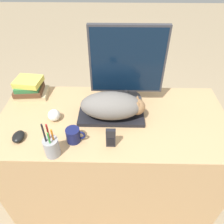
{
  "coord_description": "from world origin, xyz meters",
  "views": [
    {
      "loc": [
        0.01,
        -0.66,
        1.67
      ],
      "look_at": [
        -0.01,
        0.32,
        0.82
      ],
      "focal_mm": 35.0,
      "sensor_mm": 36.0,
      "label": 1
    }
  ],
  "objects_px": {
    "coffee_mug": "(74,135)",
    "pen_cup": "(52,147)",
    "cat": "(113,106)",
    "keyboard": "(111,117)",
    "phone": "(111,138)",
    "computer_mouse": "(18,137)",
    "baseball": "(54,115)",
    "book_stack": "(30,88)",
    "monitor": "(127,65)"
  },
  "relations": [
    {
      "from": "pen_cup",
      "to": "book_stack",
      "type": "xyz_separation_m",
      "value": [
        -0.27,
        0.51,
        0.01
      ]
    },
    {
      "from": "keyboard",
      "to": "pen_cup",
      "type": "height_order",
      "value": "pen_cup"
    },
    {
      "from": "computer_mouse",
      "to": "coffee_mug",
      "type": "distance_m",
      "value": 0.31
    },
    {
      "from": "coffee_mug",
      "to": "book_stack",
      "type": "bearing_deg",
      "value": 131.35
    },
    {
      "from": "keyboard",
      "to": "cat",
      "type": "xyz_separation_m",
      "value": [
        0.01,
        0.0,
        0.09
      ]
    },
    {
      "from": "baseball",
      "to": "book_stack",
      "type": "distance_m",
      "value": 0.33
    },
    {
      "from": "cat",
      "to": "baseball",
      "type": "bearing_deg",
      "value": -176.86
    },
    {
      "from": "monitor",
      "to": "book_stack",
      "type": "distance_m",
      "value": 0.69
    },
    {
      "from": "baseball",
      "to": "phone",
      "type": "relative_size",
      "value": 0.61
    },
    {
      "from": "cat",
      "to": "computer_mouse",
      "type": "distance_m",
      "value": 0.56
    },
    {
      "from": "monitor",
      "to": "coffee_mug",
      "type": "distance_m",
      "value": 0.53
    },
    {
      "from": "pen_cup",
      "to": "keyboard",
      "type": "bearing_deg",
      "value": 43.82
    },
    {
      "from": "keyboard",
      "to": "phone",
      "type": "height_order",
      "value": "phone"
    },
    {
      "from": "monitor",
      "to": "computer_mouse",
      "type": "height_order",
      "value": "monitor"
    },
    {
      "from": "monitor",
      "to": "baseball",
      "type": "xyz_separation_m",
      "value": [
        -0.44,
        -0.21,
        -0.23
      ]
    },
    {
      "from": "keyboard",
      "to": "pen_cup",
      "type": "distance_m",
      "value": 0.41
    },
    {
      "from": "keyboard",
      "to": "phone",
      "type": "relative_size",
      "value": 3.35
    },
    {
      "from": "computer_mouse",
      "to": "baseball",
      "type": "bearing_deg",
      "value": 44.19
    },
    {
      "from": "phone",
      "to": "book_stack",
      "type": "height_order",
      "value": "book_stack"
    },
    {
      "from": "coffee_mug",
      "to": "book_stack",
      "type": "relative_size",
      "value": 0.47
    },
    {
      "from": "computer_mouse",
      "to": "coffee_mug",
      "type": "xyz_separation_m",
      "value": [
        0.31,
        -0.01,
        0.02
      ]
    },
    {
      "from": "coffee_mug",
      "to": "phone",
      "type": "bearing_deg",
      "value": -9.16
    },
    {
      "from": "keyboard",
      "to": "phone",
      "type": "bearing_deg",
      "value": -89.14
    },
    {
      "from": "phone",
      "to": "computer_mouse",
      "type": "bearing_deg",
      "value": 175.7
    },
    {
      "from": "pen_cup",
      "to": "baseball",
      "type": "distance_m",
      "value": 0.27
    },
    {
      "from": "keyboard",
      "to": "cat",
      "type": "relative_size",
      "value": 1.05
    },
    {
      "from": "keyboard",
      "to": "coffee_mug",
      "type": "xyz_separation_m",
      "value": [
        -0.2,
        -0.19,
        0.03
      ]
    },
    {
      "from": "cat",
      "to": "pen_cup",
      "type": "relative_size",
      "value": 1.74
    },
    {
      "from": "coffee_mug",
      "to": "pen_cup",
      "type": "bearing_deg",
      "value": -135.06
    },
    {
      "from": "coffee_mug",
      "to": "phone",
      "type": "relative_size",
      "value": 0.89
    },
    {
      "from": "computer_mouse",
      "to": "book_stack",
      "type": "height_order",
      "value": "book_stack"
    },
    {
      "from": "pen_cup",
      "to": "book_stack",
      "type": "distance_m",
      "value": 0.57
    },
    {
      "from": "keyboard",
      "to": "computer_mouse",
      "type": "height_order",
      "value": "computer_mouse"
    },
    {
      "from": "pen_cup",
      "to": "coffee_mug",
      "type": "bearing_deg",
      "value": 44.94
    },
    {
      "from": "keyboard",
      "to": "monitor",
      "type": "xyz_separation_m",
      "value": [
        0.09,
        0.19,
        0.26
      ]
    },
    {
      "from": "computer_mouse",
      "to": "pen_cup",
      "type": "xyz_separation_m",
      "value": [
        0.21,
        -0.1,
        0.04
      ]
    },
    {
      "from": "monitor",
      "to": "phone",
      "type": "relative_size",
      "value": 4.23
    },
    {
      "from": "coffee_mug",
      "to": "phone",
      "type": "distance_m",
      "value": 0.2
    },
    {
      "from": "pen_cup",
      "to": "book_stack",
      "type": "height_order",
      "value": "pen_cup"
    },
    {
      "from": "computer_mouse",
      "to": "phone",
      "type": "bearing_deg",
      "value": -4.3
    },
    {
      "from": "keyboard",
      "to": "baseball",
      "type": "relative_size",
      "value": 5.48
    },
    {
      "from": "phone",
      "to": "keyboard",
      "type": "bearing_deg",
      "value": 90.86
    },
    {
      "from": "baseball",
      "to": "book_stack",
      "type": "xyz_separation_m",
      "value": [
        -0.22,
        0.25,
        0.03
      ]
    },
    {
      "from": "baseball",
      "to": "coffee_mug",
      "type": "bearing_deg",
      "value": -49.03
    },
    {
      "from": "coffee_mug",
      "to": "pen_cup",
      "type": "xyz_separation_m",
      "value": [
        -0.1,
        -0.1,
        0.02
      ]
    },
    {
      "from": "cat",
      "to": "pen_cup",
      "type": "xyz_separation_m",
      "value": [
        -0.31,
        -0.28,
        -0.04
      ]
    },
    {
      "from": "pen_cup",
      "to": "cat",
      "type": "bearing_deg",
      "value": 42.59
    },
    {
      "from": "monitor",
      "to": "book_stack",
      "type": "xyz_separation_m",
      "value": [
        -0.65,
        0.04,
        -0.2
      ]
    },
    {
      "from": "pen_cup",
      "to": "book_stack",
      "type": "relative_size",
      "value": 0.98
    },
    {
      "from": "computer_mouse",
      "to": "coffee_mug",
      "type": "height_order",
      "value": "coffee_mug"
    }
  ]
}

